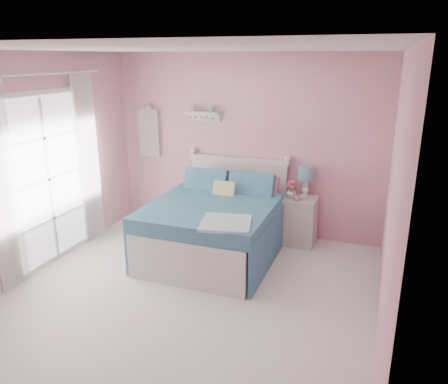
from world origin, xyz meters
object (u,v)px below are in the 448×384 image
Objects in this scene: nightstand at (299,221)px; bed at (216,226)px; vase at (291,193)px; teacup at (297,197)px; table_lamp at (306,176)px.

bed is at bearing -142.69° from nightstand.
nightstand is at bearing 36.73° from bed.
vase is at bearing -174.93° from nightstand.
nightstand is 6.65× the size of teacup.
nightstand is 0.42m from vase.
bed reaches higher than nightstand.
table_lamp is 0.31m from vase.
bed is 1.21m from nightstand.
bed is 1.43m from table_lamp.
vase is at bearing -148.03° from table_lamp.
teacup is (0.94, 0.63, 0.31)m from bed.
nightstand is 0.64m from table_lamp.
teacup is at bearing -109.58° from table_lamp.
bed is at bearing -146.12° from teacup.
nightstand is at bearing -117.91° from table_lamp.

